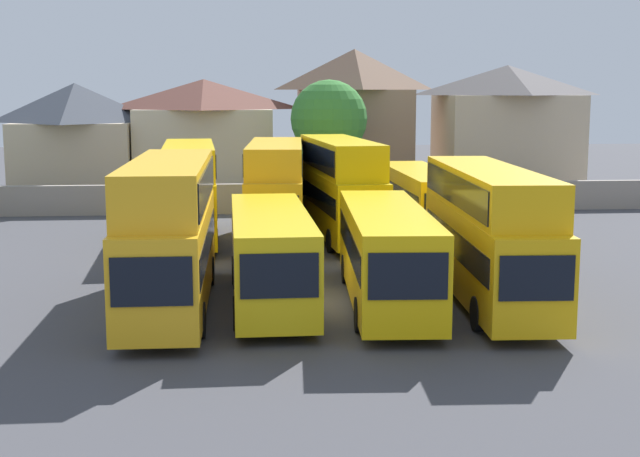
% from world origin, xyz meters
% --- Properties ---
extents(ground, '(140.00, 140.00, 0.00)m').
position_xyz_m(ground, '(0.00, 18.00, 0.00)').
color(ground, '#424247').
extents(depot_boundary_wall, '(56.00, 0.50, 1.80)m').
position_xyz_m(depot_boundary_wall, '(0.00, 23.13, 0.90)').
color(depot_boundary_wall, gray).
rests_on(depot_boundary_wall, ground).
extents(bus_1, '(2.68, 11.81, 5.08)m').
position_xyz_m(bus_1, '(-5.39, -0.12, 2.86)').
color(bus_1, '#F2AE1C').
rests_on(bus_1, ground).
extents(bus_2, '(2.79, 10.81, 3.27)m').
position_xyz_m(bus_2, '(-1.98, 0.13, 1.87)').
color(bus_2, yellow).
rests_on(bus_2, ground).
extents(bus_3, '(3.21, 11.46, 3.36)m').
position_xyz_m(bus_3, '(2.02, -0.25, 1.93)').
color(bus_3, yellow).
rests_on(bus_3, ground).
extents(bus_4, '(3.00, 12.01, 4.73)m').
position_xyz_m(bus_4, '(5.61, -0.16, 2.67)').
color(bus_4, '#EFB10F').
rests_on(bus_4, ground).
extents(bus_5, '(2.95, 10.20, 4.80)m').
position_xyz_m(bus_5, '(-5.51, 13.30, 2.71)').
color(bus_5, yellow).
rests_on(bus_5, ground).
extents(bus_6, '(3.26, 10.85, 4.87)m').
position_xyz_m(bus_6, '(-1.30, 12.98, 2.75)').
color(bus_6, yellow).
rests_on(bus_6, ground).
extents(bus_7, '(3.36, 11.23, 4.99)m').
position_xyz_m(bus_7, '(1.96, 13.35, 2.81)').
color(bus_7, yellow).
rests_on(bus_7, ground).
extents(bus_8, '(2.69, 11.40, 3.49)m').
position_xyz_m(bus_8, '(5.95, 12.92, 1.99)').
color(bus_8, yellow).
rests_on(bus_8, ground).
extents(house_terrace_left, '(8.12, 7.71, 7.87)m').
position_xyz_m(house_terrace_left, '(-14.07, 30.90, 4.02)').
color(house_terrace_left, '#C6B293').
rests_on(house_terrace_left, ground).
extents(house_terrace_centre, '(9.66, 6.68, 8.14)m').
position_xyz_m(house_terrace_centre, '(-5.49, 31.21, 4.15)').
color(house_terrace_centre, beige).
rests_on(house_terrace_centre, ground).
extents(house_terrace_right, '(8.00, 6.46, 10.23)m').
position_xyz_m(house_terrace_right, '(4.98, 31.93, 5.22)').
color(house_terrace_right, '#9E7A60').
rests_on(house_terrace_right, ground).
extents(house_terrace_far_right, '(9.54, 7.72, 9.11)m').
position_xyz_m(house_terrace_far_right, '(15.48, 30.37, 4.63)').
color(house_terrace_far_right, '#C6B293').
rests_on(house_terrace_far_right, ground).
extents(tree_left_of_lot, '(4.87, 4.87, 8.06)m').
position_xyz_m(tree_left_of_lot, '(2.58, 25.63, 5.60)').
color(tree_left_of_lot, brown).
rests_on(tree_left_of_lot, ground).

